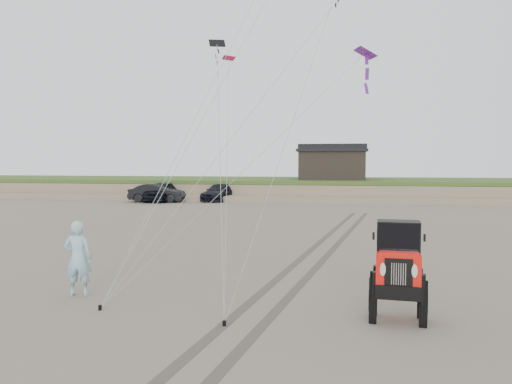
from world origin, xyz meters
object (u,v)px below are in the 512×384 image
at_px(truck_b, 157,193).
at_px(cabin, 332,163).
at_px(jeep, 398,282).
at_px(truck_a, 161,191).
at_px(truck_c, 219,193).
at_px(man, 78,258).

bearing_deg(truck_b, cabin, -64.85).
height_order(cabin, jeep, cabin).
bearing_deg(cabin, truck_b, -151.62).
height_order(cabin, truck_a, cabin).
height_order(truck_a, truck_c, truck_a).
relative_size(jeep, man, 2.39).
bearing_deg(truck_b, truck_a, -4.70).
bearing_deg(truck_a, man, -76.27).
height_order(truck_b, truck_c, truck_b).
bearing_deg(truck_c, truck_a, -156.31).
height_order(cabin, truck_b, cabin).
xyz_separation_m(truck_b, truck_c, (4.86, 2.20, -0.05)).
xyz_separation_m(jeep, man, (-7.88, 0.79, 0.11)).
bearing_deg(truck_b, jeep, -153.61).
height_order(cabin, man, cabin).
bearing_deg(truck_a, cabin, 23.10).
bearing_deg(cabin, truck_a, -154.17).
xyz_separation_m(truck_a, truck_b, (-0.02, -0.82, -0.09)).
bearing_deg(truck_c, jeep, -61.82).
relative_size(truck_c, man, 2.55).
height_order(truck_b, man, man).
height_order(truck_a, jeep, jeep).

